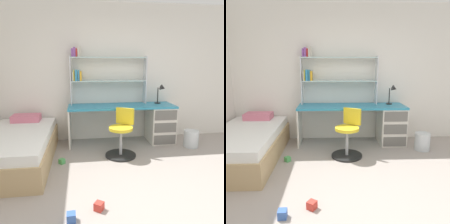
{
  "view_description": "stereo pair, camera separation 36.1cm",
  "coord_description": "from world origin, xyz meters",
  "views": [
    {
      "loc": [
        -0.71,
        -1.97,
        1.53
      ],
      "look_at": [
        -0.22,
        1.53,
        0.77
      ],
      "focal_mm": 35.86,
      "sensor_mm": 36.0,
      "label": 1
    },
    {
      "loc": [
        -0.35,
        -2.0,
        1.53
      ],
      "look_at": [
        -0.22,
        1.53,
        0.77
      ],
      "focal_mm": 35.86,
      "sensor_mm": 36.0,
      "label": 2
    }
  ],
  "objects": [
    {
      "name": "toy_block_green_0",
      "position": [
        -1.03,
        1.37,
        0.04
      ],
      "size": [
        0.11,
        0.11,
        0.08
      ],
      "primitive_type": "cube",
      "rotation": [
        0.0,
        0.0,
        0.81
      ],
      "color": "#479E51",
      "rests_on": "ground_plane"
    },
    {
      "name": "desk_lamp",
      "position": [
        0.88,
        2.27,
        1.01
      ],
      "size": [
        0.2,
        0.17,
        0.38
      ],
      "color": "black",
      "rests_on": "desk"
    },
    {
      "name": "bookshelf_hutch",
      "position": [
        -0.34,
        2.39,
        1.4
      ],
      "size": [
        1.48,
        0.22,
        1.1
      ],
      "color": "silver",
      "rests_on": "desk"
    },
    {
      "name": "desk",
      "position": [
        0.62,
        2.2,
        0.43
      ],
      "size": [
        2.04,
        0.61,
        0.76
      ],
      "color": "teal",
      "rests_on": "ground_plane"
    },
    {
      "name": "ground_plane",
      "position": [
        0.0,
        0.0,
        -0.01
      ],
      "size": [
        5.56,
        6.05,
        0.02
      ],
      "primitive_type": "cube",
      "color": "#9E938C"
    },
    {
      "name": "room_shell",
      "position": [
        -1.2,
        1.22,
        1.35
      ],
      "size": [
        5.56,
        6.05,
        2.7
      ],
      "color": "white",
      "rests_on": "ground_plane"
    },
    {
      "name": "bed_platform",
      "position": [
        -1.73,
        1.53,
        0.25
      ],
      "size": [
        1.07,
        1.98,
        0.61
      ],
      "color": "tan",
      "rests_on": "ground_plane"
    },
    {
      "name": "toy_block_red_2",
      "position": [
        -0.55,
        0.15,
        0.04
      ],
      "size": [
        0.12,
        0.12,
        0.09
      ],
      "primitive_type": "cube",
      "rotation": [
        0.0,
        0.0,
        2.57
      ],
      "color": "red",
      "rests_on": "ground_plane"
    },
    {
      "name": "toy_block_blue_3",
      "position": [
        -0.84,
        0.01,
        0.05
      ],
      "size": [
        0.09,
        0.09,
        0.09
      ],
      "primitive_type": "cube",
      "rotation": [
        0.0,
        0.0,
        1.61
      ],
      "color": "#3860B7",
      "rests_on": "ground_plane"
    },
    {
      "name": "swivel_chair",
      "position": [
        -0.05,
        1.57,
        0.32
      ],
      "size": [
        0.52,
        0.52,
        0.8
      ],
      "color": "black",
      "rests_on": "ground_plane"
    },
    {
      "name": "waste_bin",
      "position": [
        1.33,
        1.79,
        0.16
      ],
      "size": [
        0.27,
        0.27,
        0.31
      ],
      "primitive_type": "cylinder",
      "color": "silver",
      "rests_on": "ground_plane"
    }
  ]
}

